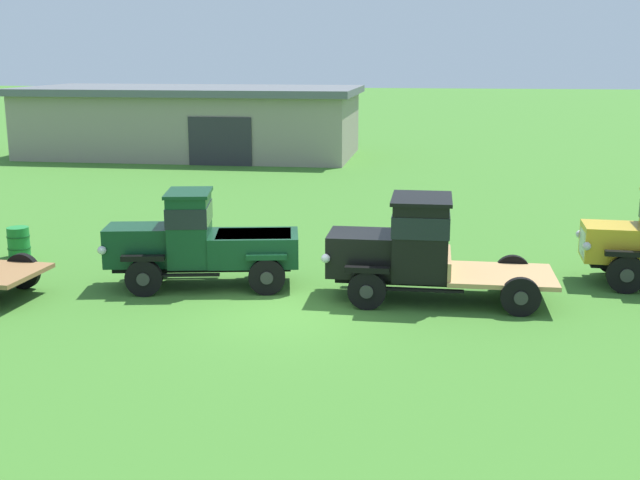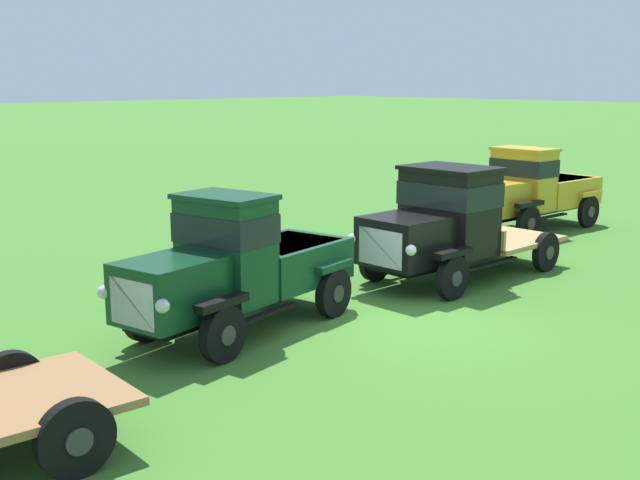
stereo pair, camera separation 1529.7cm
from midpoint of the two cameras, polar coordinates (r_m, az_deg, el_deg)
ground_plane at (r=13.70m, az=-26.03°, el=-9.87°), size 240.00×240.00×0.00m
vintage_truck_second_in_line at (r=14.42m, az=-37.68°, el=-5.51°), size 4.75×2.48×2.28m
vintage_truck_midrow_center at (r=15.34m, az=-18.80°, el=-2.35°), size 5.10×2.17×2.33m
vintage_truck_far_side at (r=20.13m, az=-5.00°, el=1.13°), size 4.63×2.10×2.24m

